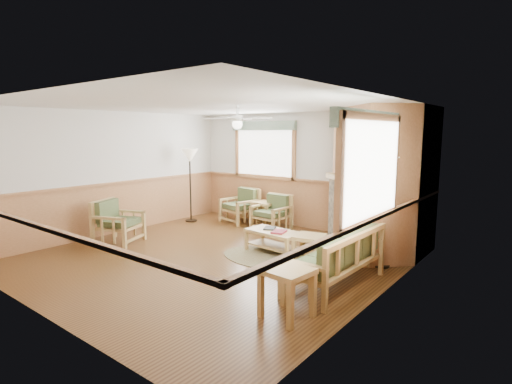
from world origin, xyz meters
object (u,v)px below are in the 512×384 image
Objects in this scene: armchair_back_right at (271,213)px; coffee_table at (274,242)px; floor_lamp_left at (190,185)px; end_table_sofa at (287,293)px; footstool at (309,247)px; armchair_left at (119,222)px; armchair_back_left at (240,206)px; end_table_chairs at (265,214)px; floor_lamp_right at (383,212)px; sofa at (335,258)px.

coffee_table is at bearing -48.76° from armchair_back_right.
end_table_sofa is at bearing -31.12° from floor_lamp_left.
end_table_sofa is 2.30m from footstool.
armchair_back_left is at bearing -36.62° from armchair_left.
armchair_back_right is at bearing 143.47° from footstool.
armchair_left is (-0.73, -2.95, 0.01)m from armchair_back_left.
end_table_chairs is at bearing 143.57° from footstool.
end_table_chairs is 2.04m from floor_lamp_left.
footstool is (-0.92, 2.10, -0.09)m from end_table_sofa.
floor_lamp_left reaches higher than coffee_table.
floor_lamp_right is at bearing -13.22° from armchair_back_right.
armchair_left is at bearing -93.28° from armchair_back_left.
armchair_back_right is (-2.72, 2.17, -0.01)m from sofa.
coffee_table is 1.73× the size of end_table_sofa.
end_table_chairs is (-0.38, 0.28, -0.11)m from armchair_back_right.
end_table_sofa is (1.65, -2.04, 0.10)m from coffee_table.
floor_lamp_left is at bearing -107.20° from sofa.
floor_lamp_left is (-2.17, -0.49, 0.52)m from armchair_back_right.
end_table_chairs is (0.72, 0.11, -0.13)m from armchair_back_left.
coffee_table is at bearing -175.23° from footstool.
coffee_table is at bearing -49.09° from end_table_chairs.
end_table_sofa reaches higher than footstool.
coffee_table is 0.57× the size of floor_lamp_right.
floor_lamp_left is at bearing -156.85° from end_table_chairs.
coffee_table is 1.82× the size of end_table_chairs.
armchair_back_right is 2.25m from footstool.
footstool is at bearing -159.03° from floor_lamp_right.
end_table_sofa is at bearing -46.02° from coffee_table.
floor_lamp_left is at bearing 167.96° from footstool.
floor_lamp_right is at bearing -4.61° from floor_lamp_left.
armchair_left is at bearing -158.19° from footstool.
sofa is at bearing -42.26° from footstool.
armchair_left reaches higher than sofa.
floor_lamp_right is (2.93, -0.90, 0.52)m from armchair_back_right.
coffee_table is (2.89, 1.39, -0.23)m from armchair_left.
armchair_left reaches higher than footstool.
end_table_sofa is 5.74m from floor_lamp_left.
floor_lamp_right is (4.03, -1.07, 0.50)m from armchair_back_left.
floor_lamp_left is (-1.07, -0.66, 0.50)m from armchair_back_left.
armchair_back_right is at bearing 128.37° from end_table_sofa.
sofa is 1.83m from coffee_table.
floor_lamp_right reaches higher than armchair_back_right.
end_table_sofa is 2.62m from floor_lamp_right.
floor_lamp_left is at bearing 148.88° from end_table_sofa.
sofa reaches higher than armchair_back_right.
armchair_back_left is at bearing 175.10° from armchair_back_right.
armchair_back_left is at bearing -171.46° from end_table_chairs.
armchair_back_right is at bearing -35.99° from end_table_chairs.
armchair_back_right is at bearing -56.04° from armchair_left.
armchair_back_right reaches higher than footstool.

